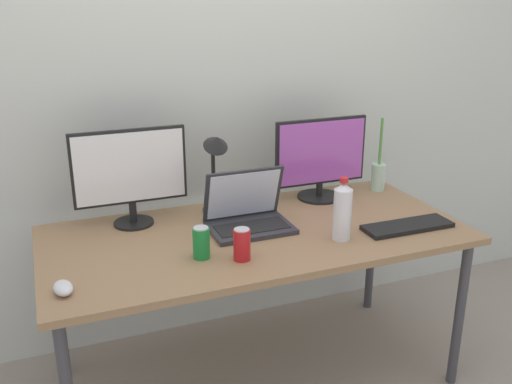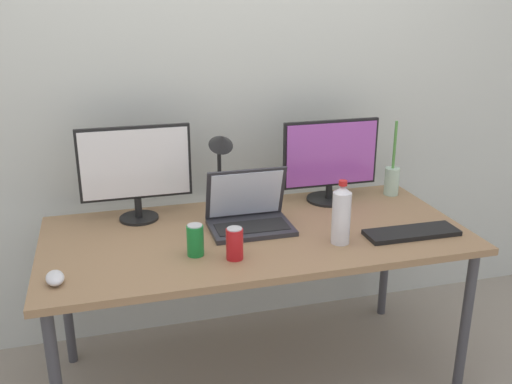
{
  "view_description": "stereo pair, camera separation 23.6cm",
  "coord_description": "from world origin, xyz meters",
  "px_view_note": "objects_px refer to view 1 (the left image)",
  "views": [
    {
      "loc": [
        -0.82,
        -2.08,
        1.71
      ],
      "look_at": [
        0.0,
        0.0,
        0.92
      ],
      "focal_mm": 40.0,
      "sensor_mm": 36.0,
      "label": 1
    },
    {
      "loc": [
        -0.59,
        -2.15,
        1.71
      ],
      "look_at": [
        0.0,
        0.0,
        0.92
      ],
      "focal_mm": 40.0,
      "sensor_mm": 36.0,
      "label": 2
    }
  ],
  "objects_px": {
    "keyboard_main": "(407,226)",
    "bamboo_vase": "(378,175)",
    "mouse_by_keyboard": "(63,288)",
    "soda_can_near_keyboard": "(201,243)",
    "monitor_center": "(321,158)",
    "water_bottle": "(342,211)",
    "soda_can_by_laptop": "(242,244)",
    "monitor_left": "(130,172)",
    "work_desk": "(256,244)",
    "desk_lamp": "(216,158)",
    "laptop_silver": "(248,215)"
  },
  "relations": [
    {
      "from": "soda_can_by_laptop",
      "to": "bamboo_vase",
      "type": "relative_size",
      "value": 0.34
    },
    {
      "from": "monitor_left",
      "to": "water_bottle",
      "type": "bearing_deg",
      "value": -31.63
    },
    {
      "from": "keyboard_main",
      "to": "bamboo_vase",
      "type": "xyz_separation_m",
      "value": [
        0.16,
        0.48,
        0.07
      ]
    },
    {
      "from": "keyboard_main",
      "to": "desk_lamp",
      "type": "xyz_separation_m",
      "value": [
        -0.71,
        0.46,
        0.26
      ]
    },
    {
      "from": "soda_can_by_laptop",
      "to": "desk_lamp",
      "type": "xyz_separation_m",
      "value": [
        0.05,
        0.48,
        0.21
      ]
    },
    {
      "from": "monitor_left",
      "to": "laptop_silver",
      "type": "height_order",
      "value": "monitor_left"
    },
    {
      "from": "water_bottle",
      "to": "bamboo_vase",
      "type": "distance_m",
      "value": 0.68
    },
    {
      "from": "monitor_center",
      "to": "soda_can_by_laptop",
      "type": "xyz_separation_m",
      "value": [
        -0.59,
        -0.51,
        -0.14
      ]
    },
    {
      "from": "keyboard_main",
      "to": "soda_can_near_keyboard",
      "type": "xyz_separation_m",
      "value": [
        -0.91,
        0.05,
        0.05
      ]
    },
    {
      "from": "water_bottle",
      "to": "desk_lamp",
      "type": "distance_m",
      "value": 0.62
    },
    {
      "from": "keyboard_main",
      "to": "mouse_by_keyboard",
      "type": "distance_m",
      "value": 1.42
    },
    {
      "from": "monitor_left",
      "to": "soda_can_by_laptop",
      "type": "bearing_deg",
      "value": -57.38
    },
    {
      "from": "work_desk",
      "to": "water_bottle",
      "type": "distance_m",
      "value": 0.4
    },
    {
      "from": "bamboo_vase",
      "to": "keyboard_main",
      "type": "bearing_deg",
      "value": -108.35
    },
    {
      "from": "bamboo_vase",
      "to": "monitor_center",
      "type": "bearing_deg",
      "value": 179.59
    },
    {
      "from": "monitor_center",
      "to": "desk_lamp",
      "type": "bearing_deg",
      "value": -177.1
    },
    {
      "from": "laptop_silver",
      "to": "water_bottle",
      "type": "bearing_deg",
      "value": -39.21
    },
    {
      "from": "mouse_by_keyboard",
      "to": "bamboo_vase",
      "type": "distance_m",
      "value": 1.67
    },
    {
      "from": "work_desk",
      "to": "monitor_center",
      "type": "height_order",
      "value": "monitor_center"
    },
    {
      "from": "laptop_silver",
      "to": "mouse_by_keyboard",
      "type": "distance_m",
      "value": 0.84
    },
    {
      "from": "monitor_left",
      "to": "laptop_silver",
      "type": "bearing_deg",
      "value": -25.49
    },
    {
      "from": "soda_can_by_laptop",
      "to": "desk_lamp",
      "type": "distance_m",
      "value": 0.53
    },
    {
      "from": "laptop_silver",
      "to": "soda_can_by_laptop",
      "type": "distance_m",
      "value": 0.32
    },
    {
      "from": "monitor_left",
      "to": "soda_can_near_keyboard",
      "type": "bearing_deg",
      "value": -67.03
    },
    {
      "from": "keyboard_main",
      "to": "soda_can_by_laptop",
      "type": "xyz_separation_m",
      "value": [
        -0.77,
        -0.02,
        0.05
      ]
    },
    {
      "from": "water_bottle",
      "to": "soda_can_by_laptop",
      "type": "distance_m",
      "value": 0.45
    },
    {
      "from": "monitor_center",
      "to": "mouse_by_keyboard",
      "type": "distance_m",
      "value": 1.37
    },
    {
      "from": "keyboard_main",
      "to": "soda_can_by_laptop",
      "type": "bearing_deg",
      "value": -177.9
    },
    {
      "from": "water_bottle",
      "to": "bamboo_vase",
      "type": "bearing_deg",
      "value": 44.57
    },
    {
      "from": "keyboard_main",
      "to": "laptop_silver",
      "type": "bearing_deg",
      "value": 157.91
    },
    {
      "from": "bamboo_vase",
      "to": "desk_lamp",
      "type": "distance_m",
      "value": 0.9
    },
    {
      "from": "monitor_left",
      "to": "desk_lamp",
      "type": "distance_m",
      "value": 0.38
    },
    {
      "from": "keyboard_main",
      "to": "water_bottle",
      "type": "xyz_separation_m",
      "value": [
        -0.32,
        0.01,
        0.11
      ]
    },
    {
      "from": "water_bottle",
      "to": "soda_can_by_laptop",
      "type": "relative_size",
      "value": 2.11
    },
    {
      "from": "soda_can_near_keyboard",
      "to": "soda_can_by_laptop",
      "type": "distance_m",
      "value": 0.16
    },
    {
      "from": "work_desk",
      "to": "laptop_silver",
      "type": "height_order",
      "value": "laptop_silver"
    },
    {
      "from": "monitor_left",
      "to": "mouse_by_keyboard",
      "type": "height_order",
      "value": "monitor_left"
    },
    {
      "from": "monitor_center",
      "to": "keyboard_main",
      "type": "height_order",
      "value": "monitor_center"
    },
    {
      "from": "monitor_center",
      "to": "water_bottle",
      "type": "relative_size",
      "value": 1.77
    },
    {
      "from": "desk_lamp",
      "to": "soda_can_by_laptop",
      "type": "bearing_deg",
      "value": -96.49
    },
    {
      "from": "work_desk",
      "to": "mouse_by_keyboard",
      "type": "xyz_separation_m",
      "value": [
        -0.8,
        -0.25,
        0.08
      ]
    },
    {
      "from": "mouse_by_keyboard",
      "to": "soda_can_near_keyboard",
      "type": "bearing_deg",
      "value": 3.19
    },
    {
      "from": "keyboard_main",
      "to": "desk_lamp",
      "type": "height_order",
      "value": "desk_lamp"
    },
    {
      "from": "monitor_left",
      "to": "bamboo_vase",
      "type": "distance_m",
      "value": 1.26
    },
    {
      "from": "water_bottle",
      "to": "work_desk",
      "type": "bearing_deg",
      "value": 146.76
    },
    {
      "from": "soda_can_near_keyboard",
      "to": "laptop_silver",
      "type": "bearing_deg",
      "value": 38.51
    },
    {
      "from": "monitor_center",
      "to": "bamboo_vase",
      "type": "relative_size",
      "value": 1.26
    },
    {
      "from": "bamboo_vase",
      "to": "monitor_left",
      "type": "bearing_deg",
      "value": -179.95
    },
    {
      "from": "monitor_center",
      "to": "laptop_silver",
      "type": "height_order",
      "value": "monitor_center"
    },
    {
      "from": "laptop_silver",
      "to": "soda_can_by_laptop",
      "type": "xyz_separation_m",
      "value": [
        -0.13,
        -0.29,
        0.0
      ]
    }
  ]
}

